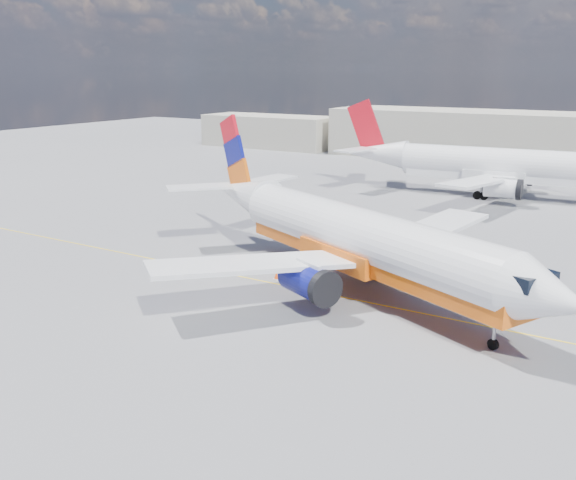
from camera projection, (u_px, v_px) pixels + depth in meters
The scene contains 8 objects.
ground at pixel (246, 295), 43.22m from camera, with size 240.00×240.00×0.00m, color slate.
taxi_line at pixel (270, 283), 45.69m from camera, with size 70.00×0.15×0.01m, color yellow.
terminal_main at pixel (545, 139), 101.40m from camera, with size 70.00×14.00×8.00m, color beige.
terminal_annex at pixel (270, 131), 124.45m from camera, with size 26.00×10.00×6.00m, color beige.
main_jet at pixel (353, 237), 43.56m from camera, with size 35.73×26.86×11.06m.
second_jet at pixel (496, 166), 75.51m from camera, with size 36.58×28.85×11.09m.
gse_tug at pixel (413, 271), 45.62m from camera, with size 2.72×2.13×1.73m.
traffic_cone at pixel (276, 276), 46.42m from camera, with size 0.38×0.38×0.54m.
Camera 1 is at (23.75, -33.28, 14.76)m, focal length 40.00 mm.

